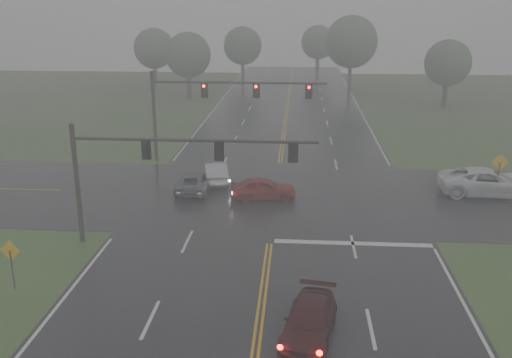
# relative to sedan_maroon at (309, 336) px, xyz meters

# --- Properties ---
(main_road) EXTENTS (18.00, 160.00, 0.02)m
(main_road) POSITION_rel_sedan_maroon_xyz_m (-2.01, 14.69, 0.00)
(main_road) COLOR black
(main_road) RESTS_ON ground
(cross_street) EXTENTS (120.00, 14.00, 0.02)m
(cross_street) POSITION_rel_sedan_maroon_xyz_m (-2.01, 16.69, 0.00)
(cross_street) COLOR black
(cross_street) RESTS_ON ground
(stop_bar) EXTENTS (8.50, 0.50, 0.01)m
(stop_bar) POSITION_rel_sedan_maroon_xyz_m (2.49, 9.09, 0.00)
(stop_bar) COLOR silver
(stop_bar) RESTS_ON ground
(sedan_maroon) EXTENTS (2.60, 4.76, 1.31)m
(sedan_maroon) POSITION_rel_sedan_maroon_xyz_m (0.00, 0.00, 0.00)
(sedan_maroon) COLOR #35090C
(sedan_maroon) RESTS_ON ground
(sedan_red) EXTENTS (4.52, 2.29, 1.48)m
(sedan_red) POSITION_rel_sedan_maroon_xyz_m (-2.82, 15.96, 0.00)
(sedan_red) COLOR maroon
(sedan_red) RESTS_ON ground
(sedan_silver) EXTENTS (2.46, 4.68, 1.47)m
(sedan_silver) POSITION_rel_sedan_maroon_xyz_m (-6.47, 19.42, 0.00)
(sedan_silver) COLOR #A5A7AD
(sedan_silver) RESTS_ON ground
(car_grey) EXTENTS (2.19, 4.72, 1.31)m
(car_grey) POSITION_rel_sedan_maroon_xyz_m (-7.63, 17.31, 0.00)
(car_grey) COLOR #4F5256
(car_grey) RESTS_ON ground
(pickup_white) EXTENTS (6.53, 3.17, 1.79)m
(pickup_white) POSITION_rel_sedan_maroon_xyz_m (12.20, 17.97, 0.00)
(pickup_white) COLOR white
(pickup_white) RESTS_ON ground
(signal_gantry_near) EXTENTS (12.78, 0.29, 6.57)m
(signal_gantry_near) POSITION_rel_sedan_maroon_xyz_m (-8.23, 8.30, 4.64)
(signal_gantry_near) COLOR black
(signal_gantry_near) RESTS_ON ground
(signal_gantry_far) EXTENTS (13.90, 0.37, 7.29)m
(signal_gantry_far) POSITION_rel_sedan_maroon_xyz_m (-7.87, 25.02, 5.15)
(signal_gantry_far) COLOR black
(signal_gantry_far) RESTS_ON ground
(sign_diamond_west) EXTENTS (0.99, 0.18, 2.39)m
(sign_diamond_west) POSITION_rel_sedan_maroon_xyz_m (-13.37, 2.87, 1.61)
(sign_diamond_west) COLOR black
(sign_diamond_west) RESTS_ON ground
(sign_diamond_east) EXTENTS (1.20, 0.11, 2.88)m
(sign_diamond_east) POSITION_rel_sedan_maroon_xyz_m (12.88, 18.07, 1.94)
(sign_diamond_east) COLOR black
(sign_diamond_east) RESTS_ON ground
(tree_nw_a) EXTENTS (5.94, 5.94, 8.73)m
(tree_nw_a) POSITION_rel_sedan_maroon_xyz_m (-15.16, 55.38, 5.73)
(tree_nw_a) COLOR #362B23
(tree_nw_a) RESTS_ON ground
(tree_ne_a) EXTENTS (7.29, 7.29, 10.71)m
(tree_ne_a) POSITION_rel_sedan_maroon_xyz_m (6.53, 62.65, 7.05)
(tree_ne_a) COLOR #362B23
(tree_ne_a) RESTS_ON ground
(tree_n_mid) EXTENTS (5.97, 5.97, 8.77)m
(tree_n_mid) POSITION_rel_sedan_maroon_xyz_m (-9.59, 71.56, 5.77)
(tree_n_mid) COLOR #362B23
(tree_n_mid) RESTS_ON ground
(tree_e_near) EXTENTS (5.57, 5.57, 8.17)m
(tree_e_near) POSITION_rel_sedan_maroon_xyz_m (17.22, 51.57, 5.37)
(tree_e_near) COLOR #362B23
(tree_e_near) RESTS_ON ground
(tree_nw_b) EXTENTS (5.96, 5.96, 8.76)m
(tree_nw_b) POSITION_rel_sedan_maroon_xyz_m (-22.17, 65.29, 5.76)
(tree_nw_b) COLOR #362B23
(tree_nw_b) RESTS_ON ground
(tree_n_far) EXTENTS (5.84, 5.84, 8.58)m
(tree_n_far) POSITION_rel_sedan_maroon_xyz_m (2.51, 81.95, 5.63)
(tree_n_far) COLOR #362B23
(tree_n_far) RESTS_ON ground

